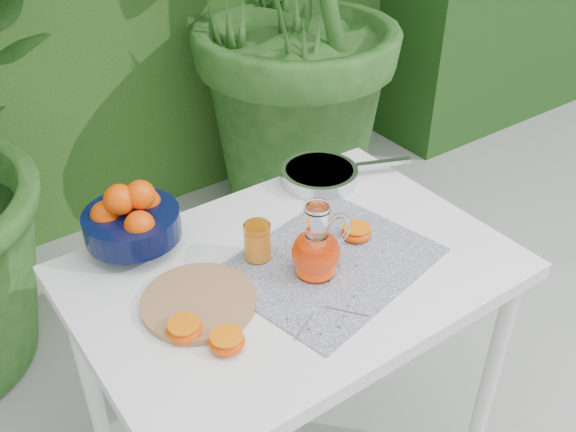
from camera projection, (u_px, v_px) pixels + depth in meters
white_table at (293, 292)px, 1.55m from camera, size 1.00×0.70×0.75m
placemat at (330, 263)px, 1.51m from camera, size 0.54×0.46×0.00m
cutting_board at (199, 302)px, 1.39m from camera, size 0.33×0.33×0.02m
fruit_bowl at (131, 218)px, 1.52m from camera, size 0.24×0.24×0.18m
juice_pitcher at (317, 250)px, 1.44m from camera, size 0.16×0.12×0.19m
juice_tumbler at (257, 242)px, 1.50m from camera, size 0.07×0.07×0.09m
saute_pan at (321, 174)px, 1.80m from camera, size 0.40×0.28×0.04m
orange_halves at (263, 296)px, 1.39m from camera, size 0.60×0.23×0.04m
thyme_sprigs at (327, 298)px, 1.40m from camera, size 0.26×0.23×0.01m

